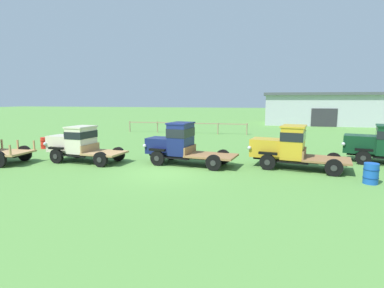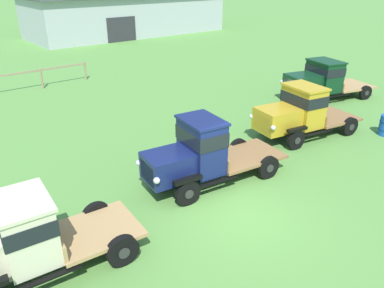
% 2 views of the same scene
% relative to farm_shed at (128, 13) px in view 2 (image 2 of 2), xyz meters
% --- Properties ---
extents(ground_plane, '(240.00, 240.00, 0.00)m').
position_rel_farm_shed_xyz_m(ground_plane, '(-15.56, -32.96, -2.27)').
color(ground_plane, '#5B9342').
extents(farm_shed, '(22.14, 9.12, 4.50)m').
position_rel_farm_shed_xyz_m(farm_shed, '(0.00, 0.00, 0.00)').
color(farm_shed, '#B2B7BC').
rests_on(farm_shed, ground).
extents(vintage_truck_second_in_line, '(4.81, 2.24, 2.06)m').
position_rel_farm_shed_xyz_m(vintage_truck_second_in_line, '(-21.21, -31.66, -1.20)').
color(vintage_truck_second_in_line, black).
rests_on(vintage_truck_second_in_line, ground).
extents(vintage_truck_midrow_center, '(5.27, 2.47, 2.32)m').
position_rel_farm_shed_xyz_m(vintage_truck_midrow_center, '(-15.36, -30.94, -1.11)').
color(vintage_truck_midrow_center, black).
rests_on(vintage_truck_midrow_center, ground).
extents(vintage_truck_far_side, '(5.18, 2.79, 2.24)m').
position_rel_farm_shed_xyz_m(vintage_truck_far_side, '(-9.56, -30.51, -1.13)').
color(vintage_truck_far_side, black).
rests_on(vintage_truck_far_side, ground).
extents(vintage_truck_back_of_row, '(5.65, 3.34, 2.17)m').
position_rel_farm_shed_xyz_m(vintage_truck_back_of_row, '(-4.30, -28.06, -1.14)').
color(vintage_truck_back_of_row, black).
rests_on(vintage_truck_back_of_row, ground).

